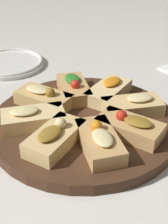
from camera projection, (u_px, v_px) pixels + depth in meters
name	position (u px, v px, depth m)	size (l,w,h in m)	color
ground_plane	(84.00, 127.00, 0.60)	(3.00, 3.00, 0.00)	silver
serving_board	(84.00, 123.00, 0.59)	(0.35, 0.35, 0.02)	#422819
focaccia_slice_0	(33.00, 118.00, 0.56)	(0.11, 0.12, 0.04)	#E5C689
focaccia_slice_1	(55.00, 137.00, 0.51)	(0.07, 0.12, 0.04)	#DBB775
focaccia_slice_2	(99.00, 141.00, 0.50)	(0.12, 0.11, 0.04)	tan
focaccia_slice_3	(130.00, 127.00, 0.54)	(0.12, 0.07, 0.04)	tan
focaccia_slice_4	(133.00, 106.00, 0.60)	(0.11, 0.12, 0.04)	#DBB775
focaccia_slice_5	(109.00, 91.00, 0.65)	(0.07, 0.12, 0.04)	#E5C689
focaccia_slice_6	(74.00, 88.00, 0.66)	(0.12, 0.11, 0.04)	tan
focaccia_slice_7	(44.00, 98.00, 0.62)	(0.12, 0.07, 0.04)	tan
plate_right	(8.00, 63.00, 0.85)	(0.20, 0.20, 0.02)	white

